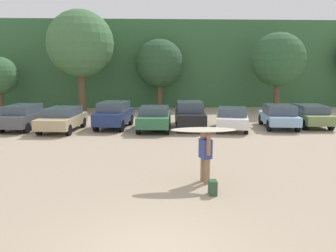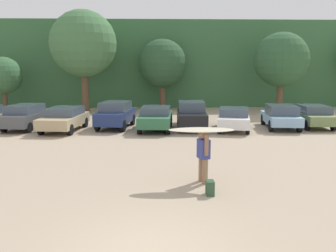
{
  "view_description": "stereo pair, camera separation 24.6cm",
  "coord_description": "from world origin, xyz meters",
  "px_view_note": "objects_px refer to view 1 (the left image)",
  "views": [
    {
      "loc": [
        0.0,
        -7.08,
        3.89
      ],
      "look_at": [
        0.79,
        8.78,
        1.23
      ],
      "focal_mm": 38.29,
      "sensor_mm": 36.0,
      "label": 1
    },
    {
      "loc": [
        0.25,
        -7.09,
        3.89
      ],
      "look_at": [
        0.79,
        8.78,
        1.23
      ],
      "focal_mm": 38.29,
      "sensor_mm": 36.0,
      "label": 2
    }
  ],
  "objects_px": {
    "parked_car_black": "(190,114)",
    "parked_car_tan": "(62,118)",
    "parked_car_white": "(232,118)",
    "parked_car_navy": "(114,114)",
    "surfboard_cream": "(203,130)",
    "backpack_dropped": "(213,188)",
    "parked_car_olive_green": "(310,115)",
    "person_adult": "(205,154)",
    "parked_car_forest_green": "(154,117)",
    "parked_car_dark_gray": "(24,116)",
    "parked_car_sky_blue": "(279,116)"
  },
  "relations": [
    {
      "from": "parked_car_black",
      "to": "parked_car_tan",
      "type": "bearing_deg",
      "value": 98.28
    },
    {
      "from": "parked_car_tan",
      "to": "parked_car_white",
      "type": "bearing_deg",
      "value": -84.19
    },
    {
      "from": "parked_car_navy",
      "to": "parked_car_black",
      "type": "height_order",
      "value": "parked_car_black"
    },
    {
      "from": "surfboard_cream",
      "to": "backpack_dropped",
      "type": "relative_size",
      "value": 4.88
    },
    {
      "from": "parked_car_navy",
      "to": "parked_car_tan",
      "type": "bearing_deg",
      "value": 115.59
    },
    {
      "from": "parked_car_olive_green",
      "to": "backpack_dropped",
      "type": "relative_size",
      "value": 9.48
    },
    {
      "from": "person_adult",
      "to": "backpack_dropped",
      "type": "height_order",
      "value": "person_adult"
    },
    {
      "from": "parked_car_olive_green",
      "to": "person_adult",
      "type": "bearing_deg",
      "value": 144.92
    },
    {
      "from": "parked_car_forest_green",
      "to": "person_adult",
      "type": "height_order",
      "value": "person_adult"
    },
    {
      "from": "parked_car_olive_green",
      "to": "parked_car_black",
      "type": "bearing_deg",
      "value": 93.34
    },
    {
      "from": "parked_car_dark_gray",
      "to": "parked_car_forest_green",
      "type": "height_order",
      "value": "parked_car_dark_gray"
    },
    {
      "from": "parked_car_dark_gray",
      "to": "parked_car_navy",
      "type": "height_order",
      "value": "parked_car_navy"
    },
    {
      "from": "parked_car_black",
      "to": "parked_car_white",
      "type": "distance_m",
      "value": 2.68
    },
    {
      "from": "parked_car_navy",
      "to": "person_adult",
      "type": "height_order",
      "value": "person_adult"
    },
    {
      "from": "parked_car_black",
      "to": "parked_car_sky_blue",
      "type": "bearing_deg",
      "value": -91.21
    },
    {
      "from": "parked_car_sky_blue",
      "to": "surfboard_cream",
      "type": "xyz_separation_m",
      "value": [
        -6.38,
        -10.54,
        1.02
      ]
    },
    {
      "from": "parked_car_white",
      "to": "parked_car_sky_blue",
      "type": "xyz_separation_m",
      "value": [
        3.11,
        0.51,
        0.05
      ]
    },
    {
      "from": "parked_car_tan",
      "to": "parked_car_sky_blue",
      "type": "distance_m",
      "value": 13.47
    },
    {
      "from": "parked_car_navy",
      "to": "parked_car_white",
      "type": "bearing_deg",
      "value": -89.13
    },
    {
      "from": "parked_car_olive_green",
      "to": "parked_car_forest_green",
      "type": "bearing_deg",
      "value": 97.75
    },
    {
      "from": "parked_car_navy",
      "to": "surfboard_cream",
      "type": "height_order",
      "value": "surfboard_cream"
    },
    {
      "from": "parked_car_tan",
      "to": "person_adult",
      "type": "relative_size",
      "value": 2.47
    },
    {
      "from": "parked_car_navy",
      "to": "parked_car_white",
      "type": "relative_size",
      "value": 0.98
    },
    {
      "from": "parked_car_black",
      "to": "parked_car_white",
      "type": "bearing_deg",
      "value": -107.06
    },
    {
      "from": "parked_car_tan",
      "to": "parked_car_olive_green",
      "type": "relative_size",
      "value": 1.02
    },
    {
      "from": "surfboard_cream",
      "to": "parked_car_tan",
      "type": "bearing_deg",
      "value": -54.6
    },
    {
      "from": "parked_car_navy",
      "to": "person_adult",
      "type": "relative_size",
      "value": 2.35
    },
    {
      "from": "backpack_dropped",
      "to": "parked_car_sky_blue",
      "type": "bearing_deg",
      "value": 61.9
    },
    {
      "from": "backpack_dropped",
      "to": "parked_car_navy",
      "type": "bearing_deg",
      "value": 108.89
    },
    {
      "from": "parked_car_tan",
      "to": "backpack_dropped",
      "type": "bearing_deg",
      "value": -140.81
    },
    {
      "from": "parked_car_black",
      "to": "person_adult",
      "type": "bearing_deg",
      "value": 179.33
    },
    {
      "from": "person_adult",
      "to": "surfboard_cream",
      "type": "distance_m",
      "value": 0.83
    },
    {
      "from": "parked_car_dark_gray",
      "to": "parked_car_black",
      "type": "distance_m",
      "value": 10.36
    },
    {
      "from": "parked_car_forest_green",
      "to": "backpack_dropped",
      "type": "distance_m",
      "value": 11.43
    },
    {
      "from": "parked_car_tan",
      "to": "parked_car_dark_gray",
      "type": "bearing_deg",
      "value": 81.27
    },
    {
      "from": "parked_car_tan",
      "to": "parked_car_forest_green",
      "type": "height_order",
      "value": "parked_car_forest_green"
    },
    {
      "from": "parked_car_white",
      "to": "parked_car_forest_green",
      "type": "bearing_deg",
      "value": 101.13
    },
    {
      "from": "parked_car_navy",
      "to": "person_adult",
      "type": "bearing_deg",
      "value": -150.34
    },
    {
      "from": "parked_car_black",
      "to": "parked_car_sky_blue",
      "type": "relative_size",
      "value": 1.16
    },
    {
      "from": "parked_car_dark_gray",
      "to": "parked_car_olive_green",
      "type": "xyz_separation_m",
      "value": [
        18.22,
        0.12,
        -0.06
      ]
    },
    {
      "from": "parked_car_olive_green",
      "to": "surfboard_cream",
      "type": "height_order",
      "value": "surfboard_cream"
    },
    {
      "from": "parked_car_white",
      "to": "backpack_dropped",
      "type": "distance_m",
      "value": 11.63
    },
    {
      "from": "parked_car_tan",
      "to": "parked_car_black",
      "type": "xyz_separation_m",
      "value": [
        7.84,
        0.74,
        0.1
      ]
    },
    {
      "from": "parked_car_white",
      "to": "parked_car_black",
      "type": "bearing_deg",
      "value": 82.52
    },
    {
      "from": "parked_car_forest_green",
      "to": "person_adult",
      "type": "xyz_separation_m",
      "value": [
        1.59,
        -10.1,
        0.2
      ]
    },
    {
      "from": "parked_car_olive_green",
      "to": "person_adult",
      "type": "xyz_separation_m",
      "value": [
        -8.54,
        -10.97,
        0.24
      ]
    },
    {
      "from": "parked_car_black",
      "to": "surfboard_cream",
      "type": "bearing_deg",
      "value": 178.91
    },
    {
      "from": "parked_car_forest_green",
      "to": "parked_car_tan",
      "type": "bearing_deg",
      "value": 94.08
    },
    {
      "from": "parked_car_sky_blue",
      "to": "parked_car_olive_green",
      "type": "bearing_deg",
      "value": -71.37
    },
    {
      "from": "parked_car_olive_green",
      "to": "parked_car_sky_blue",
      "type": "bearing_deg",
      "value": 104.78
    }
  ]
}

